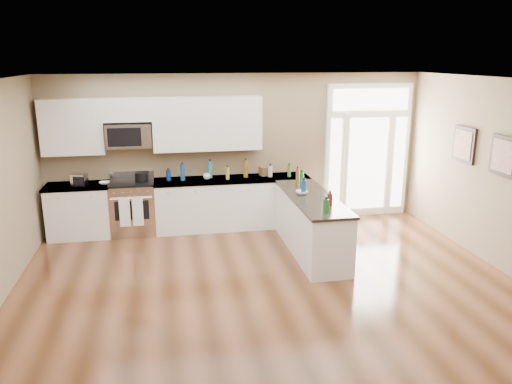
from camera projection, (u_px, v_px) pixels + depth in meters
ground at (289, 327)px, 5.89m from camera, size 8.00×8.00×0.00m
room_shell at (292, 187)px, 5.44m from camera, size 8.00×8.00×8.00m
back_cabinet_left at (80, 212)px, 8.77m from camera, size 1.10×0.66×0.94m
back_cabinet_right at (233, 204)px, 9.24m from camera, size 2.85×0.66×0.94m
peninsula_cabinet at (311, 226)px, 8.06m from camera, size 0.69×2.32×0.94m
upper_cabinet_left at (72, 127)px, 8.51m from camera, size 1.04×0.33×0.95m
upper_cabinet_right at (207, 124)px, 8.92m from camera, size 1.94×0.33×0.95m
upper_cabinet_short at (127, 110)px, 8.61m from camera, size 0.82×0.33×0.40m
microwave at (129, 135)px, 8.68m from camera, size 0.78×0.41×0.42m
entry_door at (367, 151)px, 9.74m from camera, size 1.70×0.10×2.60m
wall_art_near at (464, 144)px, 8.13m from camera, size 0.05×0.58×0.58m
wall_art_far at (504, 156)px, 7.19m from camera, size 0.05×0.58×0.58m
kitchen_range at (133, 207)px, 8.92m from camera, size 0.78×0.69×1.08m
stockpot at (141, 177)px, 8.81m from camera, size 0.26×0.26×0.17m
toaster_oven at (79, 180)px, 8.55m from camera, size 0.29×0.25×0.21m
cardboard_box at (265, 171)px, 9.30m from camera, size 0.24×0.21×0.17m
bowl_left at (105, 183)px, 8.66m from camera, size 0.18×0.18×0.04m
bowl_peninsula at (302, 192)px, 8.03m from camera, size 0.21×0.21×0.06m
cup_counter at (207, 177)px, 9.01m from camera, size 0.16×0.16×0.10m
counter_bottles at (255, 178)px, 8.60m from camera, size 2.42×2.46×0.32m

